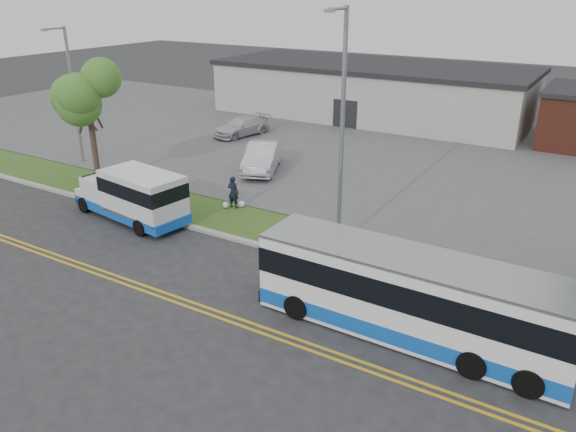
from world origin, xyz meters
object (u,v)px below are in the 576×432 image
Objects in this scene: parked_car_b at (242,126)px; transit_bus at (410,296)px; tree_west at (87,91)px; parked_car_a at (262,157)px; streetlight_far at (72,90)px; streetlight_near at (342,126)px; pedestrian at (233,192)px; shuttle_bus at (135,194)px.

transit_bus is at bearing -30.02° from parked_car_b.
parked_car_a is (6.57, 6.54, -4.21)m from tree_west.
tree_west is 20.68m from transit_bus.
parked_car_a reaches higher than parked_car_b.
parked_car_b is (4.67, 10.51, -3.72)m from streetlight_far.
parked_car_b is (-14.33, 13.20, -4.48)m from streetlight_near.
tree_west is at bearing 178.20° from streetlight_near.
pedestrian is 6.11m from parked_car_a.
pedestrian reaches higher than parked_car_b.
shuttle_bus is 1.47× the size of parked_car_b.
tree_west reaches higher than transit_bus.
pedestrian is (-11.03, 5.80, -0.47)m from transit_bus.
streetlight_far reaches higher than pedestrian.
transit_bus is 12.47m from pedestrian.
streetlight_far is 12.09m from parked_car_b.
streetlight_far reaches higher than transit_bus.
tree_west is at bearing -0.45° from pedestrian.
shuttle_bus is 1.35× the size of parked_car_a.
streetlight_near reaches higher than parked_car_a.
tree_west reaches higher than pedestrian.
parked_car_b is at bearing 137.36° from streetlight_near.
tree_west is 1.53× the size of parked_car_b.
streetlight_far is 1.78× the size of parked_car_b.
streetlight_near is 1.93× the size of parked_car_a.
parked_car_b is (-5.90, 6.19, -0.16)m from parked_car_a.
streetlight_near is 1.43× the size of shuttle_bus.
streetlight_far is at bearing 178.74° from parked_car_a.
streetlight_near is at bearing 136.84° from transit_bus.
streetlight_near is 7.59m from transit_bus.
parked_car_b is at bearing 110.18° from parked_car_a.
parked_car_b is at bearing 66.04° from streetlight_far.
streetlight_near reaches higher than tree_west.
streetlight_near is at bearing -63.23° from parked_car_a.
streetlight_far reaches higher than tree_west.
parked_car_a is at bearing 92.34° from shuttle_bus.
pedestrian is at bearing -43.16° from parked_car_b.
transit_bus is (19.71, -5.00, -3.75)m from tree_west.
shuttle_bus is 9.28m from parked_car_a.
streetlight_near is 7.76m from pedestrian.
parked_car_a is (-2.11, 5.74, 0.01)m from pedestrian.
transit_bus is at bearing -14.23° from tree_west.
transit_bus is at bearing -64.77° from parked_car_a.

